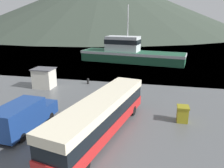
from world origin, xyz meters
name	(u,v)px	position (x,y,z in m)	size (l,w,h in m)	color
water_surface	(156,32)	(0.00, 143.20, 0.00)	(240.00, 240.00, 0.00)	slate
hill_backdrop	(104,4)	(-37.59, 152.09, 18.83)	(186.16, 186.16, 37.67)	#333D33
tour_bus	(102,114)	(-0.41, 8.50, 1.74)	(5.06, 13.12, 3.06)	red
delivery_van	(24,116)	(-6.84, 7.75, 1.31)	(2.66, 6.46, 2.48)	navy
fishing_boat	(130,53)	(-2.55, 39.26, 1.93)	(22.34, 8.51, 11.60)	#1E5138
storage_bin	(182,114)	(6.08, 12.23, 0.75)	(1.03, 1.12, 1.48)	olive
dock_kiosk	(44,78)	(-11.18, 18.80, 1.32)	(2.78, 2.31, 2.62)	beige
mooring_bollard	(88,81)	(-6.00, 21.64, 0.45)	(0.34, 0.34, 0.83)	black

